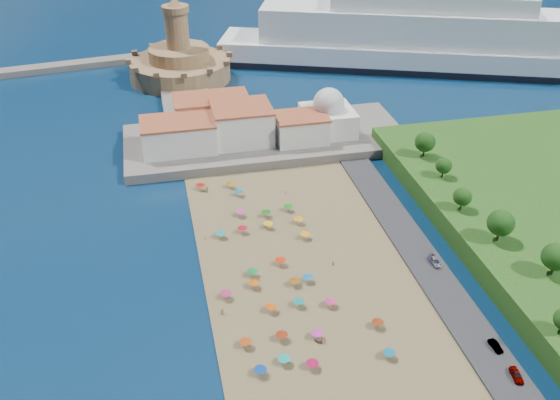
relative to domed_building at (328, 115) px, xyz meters
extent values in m
plane|color=#071938|center=(-30.00, -71.00, -8.97)|extent=(700.00, 700.00, 0.00)
cube|color=#59544C|center=(-20.00, 2.00, -7.47)|extent=(90.00, 36.00, 3.00)
cube|color=#59544C|center=(-42.00, 37.00, -7.77)|extent=(18.00, 70.00, 2.40)
cube|color=silver|center=(-48.00, -2.00, -1.47)|extent=(22.00, 14.00, 9.00)
cube|color=silver|center=(-28.00, 0.00, -0.47)|extent=(18.00, 16.00, 11.00)
cube|color=silver|center=(-10.00, -4.00, -1.97)|extent=(16.00, 12.00, 8.00)
cube|color=silver|center=(-36.00, 12.00, -0.97)|extent=(24.00, 14.00, 10.00)
cube|color=silver|center=(0.00, 0.00, -1.97)|extent=(16.00, 16.00, 8.00)
sphere|color=silver|center=(0.00, 0.00, 4.03)|extent=(10.00, 10.00, 10.00)
cylinder|color=silver|center=(0.00, 0.00, 7.83)|extent=(1.20, 1.20, 1.60)
cylinder|color=#A78353|center=(-42.00, 67.00, -4.97)|extent=(40.00, 40.00, 8.00)
cylinder|color=#A78353|center=(-42.00, 67.00, 1.53)|extent=(24.00, 24.00, 5.00)
cylinder|color=#A78353|center=(-42.00, 67.00, 11.03)|extent=(9.00, 9.00, 14.00)
cylinder|color=#A78353|center=(-42.00, 67.00, 19.23)|extent=(10.40, 10.40, 2.40)
cone|color=#A78353|center=(-42.00, 67.00, 21.93)|extent=(6.00, 6.00, 3.00)
cube|color=black|center=(59.51, 58.36, -7.58)|extent=(171.39, 85.00, 2.79)
cube|color=white|center=(59.51, 58.36, -3.80)|extent=(170.31, 84.27, 10.35)
cube|color=white|center=(59.51, 58.36, 8.27)|extent=(136.41, 67.85, 13.79)
cube|color=white|center=(59.51, 58.36, 18.61)|extent=(80.99, 43.35, 6.90)
cylinder|color=gray|center=(-44.06, -23.41, -7.72)|extent=(0.07, 0.07, 2.00)
cone|color=red|center=(-44.06, -23.41, -6.82)|extent=(2.50, 2.50, 0.60)
cylinder|color=gray|center=(-40.63, -94.88, -7.72)|extent=(0.07, 0.07, 2.00)
cone|color=navy|center=(-40.63, -94.88, -6.82)|extent=(2.50, 2.50, 0.60)
cylinder|color=gray|center=(-37.18, -69.33, -7.72)|extent=(0.07, 0.07, 2.00)
cone|color=#D6550B|center=(-37.18, -69.33, -6.82)|extent=(2.50, 2.50, 0.60)
cylinder|color=gray|center=(-35.35, -39.61, -7.72)|extent=(0.07, 0.07, 2.00)
cone|color=#C92BA4|center=(-35.35, -39.61, -6.82)|extent=(2.50, 2.50, 0.60)
cylinder|color=gray|center=(-34.00, -29.17, -7.72)|extent=(0.07, 0.07, 2.00)
cone|color=#0F738D|center=(-34.00, -29.17, -6.82)|extent=(2.50, 2.50, 0.60)
cylinder|color=gray|center=(-22.38, -39.80, -7.72)|extent=(0.07, 0.07, 2.00)
cone|color=#167C16|center=(-22.38, -39.80, -6.82)|extent=(2.50, 2.50, 0.60)
cylinder|color=gray|center=(-41.75, -48.32, -7.72)|extent=(0.07, 0.07, 2.00)
cone|color=teal|center=(-41.75, -48.32, -6.82)|extent=(2.50, 2.50, 0.60)
cylinder|color=gray|center=(-15.39, -95.98, -7.72)|extent=(0.07, 0.07, 2.00)
cone|color=#0F628B|center=(-15.39, -95.98, -6.82)|extent=(2.50, 2.50, 0.60)
cylinder|color=gray|center=(-28.06, -70.55, -7.72)|extent=(0.07, 0.07, 2.00)
cone|color=#954F0D|center=(-28.06, -70.55, -6.82)|extent=(2.50, 2.50, 0.60)
cylinder|color=gray|center=(-28.88, -77.60, -7.72)|extent=(0.07, 0.07, 2.00)
cone|color=#0D7E78|center=(-28.88, -77.60, -6.82)|extent=(2.50, 2.50, 0.60)
cylinder|color=gray|center=(-29.28, -46.77, -7.72)|extent=(0.07, 0.07, 2.00)
cone|color=yellow|center=(-29.28, -46.77, -6.82)|extent=(2.50, 2.50, 0.60)
cylinder|color=gray|center=(-28.70, -41.21, -7.72)|extent=(0.07, 0.07, 2.00)
cone|color=#137014|center=(-28.70, -41.21, -6.82)|extent=(2.50, 2.50, 0.60)
cylinder|color=gray|center=(-34.65, -86.69, -7.72)|extent=(0.07, 0.07, 2.00)
cone|color=maroon|center=(-34.65, -86.69, -6.82)|extent=(2.50, 2.50, 0.60)
cylinder|color=gray|center=(-36.70, -65.23, -7.72)|extent=(0.07, 0.07, 2.00)
cone|color=#147033|center=(-36.70, -65.23, -6.82)|extent=(2.50, 2.50, 0.60)
cylinder|color=gray|center=(-36.00, -47.33, -7.72)|extent=(0.07, 0.07, 2.00)
cone|color=#B70E21|center=(-36.00, -47.33, -6.82)|extent=(2.50, 2.50, 0.60)
cylinder|color=gray|center=(-21.10, -46.34, -7.72)|extent=(0.07, 0.07, 2.00)
cone|color=orange|center=(-21.10, -46.34, -6.82)|extent=(2.50, 2.50, 0.60)
cylinder|color=gray|center=(-35.66, -24.13, -7.72)|extent=(0.07, 0.07, 2.00)
cone|color=#995E0D|center=(-35.66, -24.13, -6.82)|extent=(2.50, 2.50, 0.60)
cylinder|color=gray|center=(-42.09, -87.05, -7.72)|extent=(0.07, 0.07, 2.00)
cone|color=#B73E0E|center=(-42.09, -87.05, -6.82)|extent=(2.50, 2.50, 0.60)
cylinder|color=gray|center=(-24.86, -69.99, -7.72)|extent=(0.07, 0.07, 2.00)
cone|color=#1167A0|center=(-24.86, -69.99, -6.82)|extent=(2.50, 2.50, 0.60)
cylinder|color=gray|center=(-27.66, -87.77, -7.72)|extent=(0.07, 0.07, 2.00)
cone|color=#C92B9C|center=(-27.66, -87.77, -6.82)|extent=(2.50, 2.50, 0.60)
cylinder|color=gray|center=(-30.65, -95.43, -7.72)|extent=(0.07, 0.07, 2.00)
cone|color=#A50D3C|center=(-30.65, -95.43, -6.82)|extent=(2.50, 2.50, 0.60)
cylinder|color=gray|center=(-43.82, -71.60, -7.72)|extent=(0.07, 0.07, 2.00)
cone|color=#B3265A|center=(-43.82, -71.60, -6.82)|extent=(2.50, 2.50, 0.60)
cylinder|color=gray|center=(-29.53, -62.45, -7.72)|extent=(0.07, 0.07, 2.00)
cone|color=red|center=(-29.53, -62.45, -6.82)|extent=(2.50, 2.50, 0.60)
cylinder|color=gray|center=(-14.57, -87.43, -7.72)|extent=(0.07, 0.07, 2.00)
cone|color=maroon|center=(-14.57, -87.43, -6.82)|extent=(2.50, 2.50, 0.60)
cylinder|color=gray|center=(-35.01, -77.99, -7.72)|extent=(0.07, 0.07, 2.00)
cone|color=#E14E0A|center=(-35.01, -77.99, -6.82)|extent=(2.50, 2.50, 0.60)
cylinder|color=gray|center=(-35.61, -93.13, -7.72)|extent=(0.07, 0.07, 2.00)
cone|color=#119D96|center=(-35.61, -93.13, -6.82)|extent=(2.50, 2.50, 0.60)
cylinder|color=gray|center=(-21.23, -53.23, -7.72)|extent=(0.07, 0.07, 2.00)
cone|color=#FF9A0B|center=(-21.23, -53.23, -6.82)|extent=(2.50, 2.50, 0.60)
cylinder|color=gray|center=(-22.22, -79.10, -7.72)|extent=(0.07, 0.07, 2.00)
cone|color=#C32965|center=(-22.22, -79.10, -6.82)|extent=(2.50, 2.50, 0.60)
imported|color=tan|center=(-29.91, -45.71, -7.87)|extent=(1.04, 0.98, 1.70)
imported|color=tan|center=(-17.49, -65.29, -7.94)|extent=(0.69, 0.64, 1.58)
imported|color=tan|center=(-45.19, -76.46, -7.81)|extent=(1.07, 0.96, 1.83)
imported|color=tan|center=(-21.25, -31.42, -7.90)|extent=(1.22, 1.14, 1.65)
imported|color=tan|center=(-26.81, -89.17, -7.83)|extent=(1.01, 1.04, 1.80)
imported|color=tan|center=(-42.29, -25.22, -7.78)|extent=(0.54, 1.14, 1.90)
imported|color=tan|center=(-45.51, -48.39, -7.82)|extent=(0.83, 1.25, 1.80)
imported|color=gray|center=(6.00, -106.19, -7.57)|extent=(2.23, 4.33, 1.41)
imported|color=gray|center=(6.00, -70.28, -7.58)|extent=(1.97, 4.81, 1.39)
imported|color=gray|center=(6.00, -98.41, -7.65)|extent=(1.59, 3.87, 1.25)
cylinder|color=#382314|center=(25.34, -85.54, -1.28)|extent=(0.50, 0.50, 3.38)
sphere|color=#14380F|center=(25.34, -85.54, 1.76)|extent=(6.09, 6.09, 6.09)
cylinder|color=#382314|center=(20.40, -71.40, -1.22)|extent=(0.50, 0.50, 3.51)
sphere|color=#14380F|center=(20.40, -71.40, 1.94)|extent=(6.32, 6.32, 6.32)
cylinder|color=#382314|center=(18.23, -57.00, -1.66)|extent=(0.50, 0.50, 2.63)
sphere|color=#14380F|center=(18.23, -57.00, 0.70)|extent=(4.73, 4.73, 4.73)
cylinder|color=#382314|center=(20.95, -40.55, -1.72)|extent=(0.50, 0.50, 2.50)
sphere|color=#14380F|center=(20.95, -40.55, 0.53)|extent=(4.51, 4.51, 4.51)
cylinder|color=#382314|center=(20.89, -27.92, -1.33)|extent=(0.50, 0.50, 3.29)
sphere|color=#14380F|center=(20.89, -27.92, 1.64)|extent=(5.93, 5.93, 5.93)
camera|label=1|loc=(-54.99, -176.81, 81.18)|focal=40.00mm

